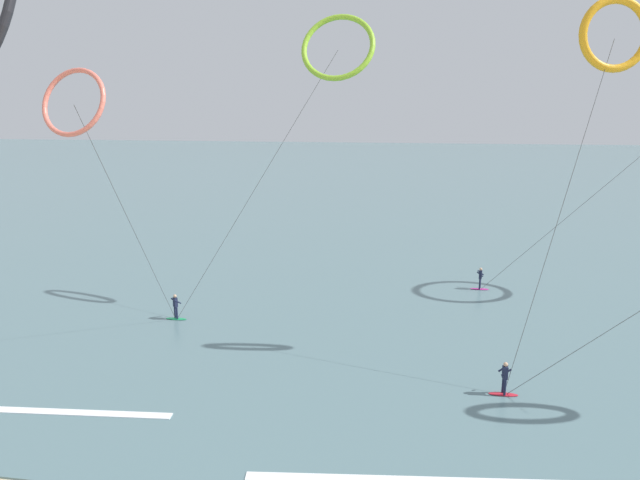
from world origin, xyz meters
name	(u,v)px	position (x,y,z in m)	size (l,w,h in m)	color
sea_water	(384,174)	(0.00, 104.96, 0.04)	(400.00, 200.00, 0.08)	slate
surfer_magenta	(480,280)	(10.60, 30.89, 0.82)	(1.40, 0.64, 1.70)	#CC288E
surfer_crimson	(504,381)	(9.85, 14.34, 0.82)	(1.40, 0.62, 1.70)	red
surfer_emerald	(176,308)	(-9.75, 21.45, 0.82)	(1.40, 0.73, 1.70)	#199351
kite_coral	(74,103)	(-10.89, 13.86, 13.84)	(3.60, 8.55, 15.51)	#EA7260
kite_lime	(338,47)	(0.21, 26.03, 17.30)	(12.48, 6.08, 19.52)	#8CC62D
kite_amber	(615,35)	(14.59, 19.19, 17.04)	(6.62, 5.67, 18.89)	orange
wave_crest_far	(36,412)	(-11.51, 9.47, 0.06)	(12.60, 0.50, 0.12)	white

